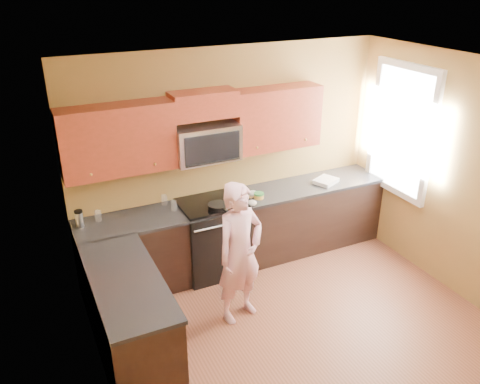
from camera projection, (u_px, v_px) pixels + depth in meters
floor at (312, 343)px, 5.00m from camera, size 4.00×4.00×0.00m
ceiling at (333, 77)px, 3.88m from camera, size 4.00×4.00×0.00m
wall_back at (230, 157)px, 6.08m from camera, size 4.00×0.00×4.00m
wall_left at (98, 283)px, 3.65m from camera, size 0.00×4.00×4.00m
wall_right at (478, 188)px, 5.22m from camera, size 0.00×4.00×4.00m
cabinet_back_run at (241, 232)px, 6.21m from camera, size 4.00×0.60×0.88m
cabinet_left_run at (130, 321)px, 4.64m from camera, size 0.60×1.60×0.88m
countertop_back at (241, 199)px, 6.01m from camera, size 4.00×0.62×0.04m
countertop_left at (126, 280)px, 4.46m from camera, size 0.62×1.60×0.04m
stove at (212, 237)px, 6.02m from camera, size 0.76×0.65×0.95m
microwave at (206, 160)px, 5.72m from camera, size 0.76×0.40×0.42m
upper_cab_left at (121, 172)px, 5.36m from camera, size 1.22×0.33×0.75m
upper_cab_right at (275, 147)px, 6.11m from camera, size 1.12×0.33×0.75m
upper_cab_over_mw at (203, 104)px, 5.47m from camera, size 0.76×0.33×0.30m
window at (401, 131)px, 6.07m from camera, size 0.06×1.06×1.66m
woman at (240, 253)px, 5.09m from camera, size 0.65×0.52×1.57m
frying_pan at (218, 208)px, 5.68m from camera, size 0.28×0.44×0.05m
butter_tub at (259, 198)px, 5.99m from camera, size 0.14×0.14×0.09m
toast_slice at (250, 196)px, 6.04m from camera, size 0.14×0.14×0.01m
napkin_a at (252, 203)px, 5.81m from camera, size 0.12×0.13×0.06m
napkin_b at (253, 193)px, 6.04m from camera, size 0.14×0.15×0.07m
dish_towel at (326, 181)px, 6.42m from camera, size 0.37×0.34×0.05m
travel_mug at (81, 226)px, 5.34m from camera, size 0.10×0.10×0.19m
glass_a at (98, 216)px, 5.44m from camera, size 0.09×0.09×0.12m
glass_b at (174, 206)px, 5.66m from camera, size 0.07×0.07×0.12m
glass_c at (164, 200)px, 5.81m from camera, size 0.08×0.08×0.12m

